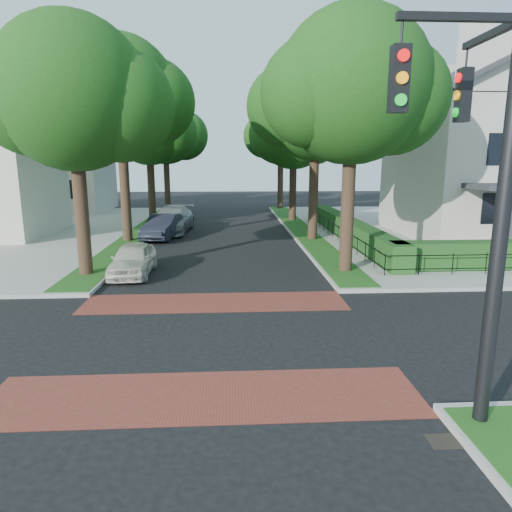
% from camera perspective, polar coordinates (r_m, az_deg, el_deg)
% --- Properties ---
extents(ground, '(120.00, 120.00, 0.00)m').
position_cam_1_polar(ground, '(12.89, -5.59, -10.13)').
color(ground, black).
rests_on(ground, ground).
extents(sidewalk_ne, '(30.00, 30.00, 0.15)m').
position_cam_1_polar(sidewalk_ne, '(36.58, 28.01, 3.06)').
color(sidewalk_ne, gray).
rests_on(sidewalk_ne, ground).
extents(crosswalk_far, '(9.00, 2.20, 0.01)m').
position_cam_1_polar(crosswalk_far, '(15.89, -5.14, -5.78)').
color(crosswalk_far, maroon).
rests_on(crosswalk_far, ground).
extents(crosswalk_near, '(9.00, 2.20, 0.01)m').
position_cam_1_polar(crosswalk_near, '(9.99, -6.34, -17.00)').
color(crosswalk_near, maroon).
rests_on(crosswalk_near, ground).
extents(storm_drain, '(0.65, 0.45, 0.01)m').
position_cam_1_polar(storm_drain, '(9.24, 22.72, -20.55)').
color(storm_drain, black).
rests_on(storm_drain, ground).
extents(grass_strip_ne, '(1.60, 29.80, 0.02)m').
position_cam_1_polar(grass_strip_ne, '(31.75, 5.56, 3.42)').
color(grass_strip_ne, '#1F3F12').
rests_on(grass_strip_ne, sidewalk_ne).
extents(grass_strip_nw, '(1.60, 29.80, 0.02)m').
position_cam_1_polar(grass_strip_nw, '(31.94, -13.99, 3.17)').
color(grass_strip_nw, '#1F3F12').
rests_on(grass_strip_nw, sidewalk_nw).
extents(tree_right_near, '(7.75, 6.67, 10.66)m').
position_cam_1_polar(tree_right_near, '(20.02, 12.10, 19.71)').
color(tree_right_near, black).
rests_on(tree_right_near, sidewalk_ne).
extents(tree_right_mid, '(8.25, 7.09, 11.22)m').
position_cam_1_polar(tree_right_mid, '(27.83, 7.62, 18.35)').
color(tree_right_mid, black).
rests_on(tree_right_mid, sidewalk_ne).
extents(tree_right_far, '(7.25, 6.23, 9.74)m').
position_cam_1_polar(tree_right_far, '(36.57, 4.84, 15.15)').
color(tree_right_far, black).
rests_on(tree_right_far, sidewalk_ne).
extents(tree_right_back, '(7.50, 6.45, 10.20)m').
position_cam_1_polar(tree_right_back, '(45.51, 3.23, 14.98)').
color(tree_right_back, black).
rests_on(tree_right_back, sidewalk_ne).
extents(tree_left_near, '(7.50, 6.45, 10.20)m').
position_cam_1_polar(tree_left_near, '(20.22, -21.47, 18.07)').
color(tree_left_near, black).
rests_on(tree_left_near, sidewalk_nw).
extents(tree_left_mid, '(8.00, 6.88, 11.48)m').
position_cam_1_polar(tree_left_mid, '(28.04, -16.36, 18.68)').
color(tree_left_mid, black).
rests_on(tree_left_mid, sidewalk_nw).
extents(tree_left_far, '(7.00, 6.02, 9.86)m').
position_cam_1_polar(tree_left_far, '(36.71, -13.06, 15.21)').
color(tree_left_far, black).
rests_on(tree_left_far, sidewalk_nw).
extents(tree_left_back, '(7.75, 6.66, 10.44)m').
position_cam_1_polar(tree_left_back, '(45.63, -11.12, 14.96)').
color(tree_left_back, black).
rests_on(tree_left_back, sidewalk_nw).
extents(hedge_main_road, '(1.00, 18.00, 1.20)m').
position_cam_1_polar(hedge_main_road, '(28.16, 11.49, 3.36)').
color(hedge_main_road, '#153E15').
rests_on(hedge_main_road, sidewalk_ne).
extents(fence_main_road, '(0.06, 18.00, 0.90)m').
position_cam_1_polar(fence_main_road, '(27.99, 9.89, 3.06)').
color(fence_main_road, black).
rests_on(fence_main_road, sidewalk_ne).
extents(house_victorian, '(13.00, 13.05, 12.48)m').
position_cam_1_polar(house_victorian, '(32.62, 28.80, 12.59)').
color(house_victorian, beige).
rests_on(house_victorian, sidewalk_ne).
extents(house_left_far, '(10.00, 9.00, 10.14)m').
position_cam_1_polar(house_left_far, '(46.77, -23.80, 11.20)').
color(house_left_far, beige).
rests_on(house_left_far, sidewalk_nw).
extents(traffic_signal, '(2.17, 2.00, 8.00)m').
position_cam_1_polar(traffic_signal, '(8.68, 27.09, 9.86)').
color(traffic_signal, black).
rests_on(traffic_signal, sidewalk_se).
extents(parked_car_front, '(1.64, 4.02, 1.37)m').
position_cam_1_polar(parked_car_front, '(20.08, -15.14, -0.40)').
color(parked_car_front, beige).
rests_on(parked_car_front, ground).
extents(parked_car_middle, '(2.36, 4.79, 1.51)m').
position_cam_1_polar(parked_car_middle, '(28.97, -11.50, 3.61)').
color(parked_car_middle, '#1E212D').
rests_on(parked_car_middle, ground).
extents(parked_car_rear, '(2.86, 6.07, 1.71)m').
position_cam_1_polar(parked_car_rear, '(31.48, -10.43, 4.48)').
color(parked_car_rear, gray).
rests_on(parked_car_rear, ground).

